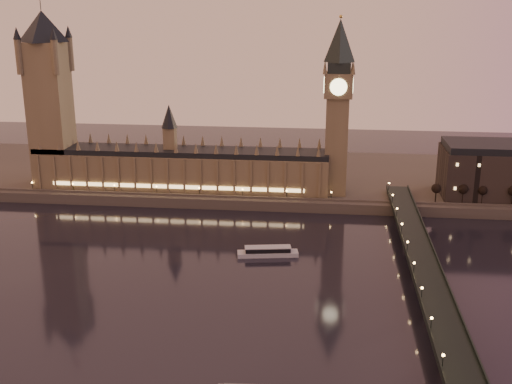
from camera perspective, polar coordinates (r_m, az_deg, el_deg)
ground at (r=282.31m, az=-4.06°, el=-8.12°), size 700.00×700.00×0.00m
far_embankment at (r=432.64m, az=3.75°, el=1.30°), size 560.00×130.00×6.00m
palace_of_westminster at (r=394.83m, az=-6.74°, el=2.50°), size 180.00×26.62×52.00m
victoria_tower at (r=411.91m, az=-17.97°, el=8.66°), size 31.68×31.68×118.00m
big_ben at (r=376.45m, az=7.29°, el=8.34°), size 17.68×17.68×104.00m
westminster_bridge at (r=279.34m, az=14.92°, el=-7.72°), size 13.20×260.00×15.30m
bare_tree_0 at (r=380.65m, az=15.66°, el=0.25°), size 5.39×5.39×10.95m
bare_tree_1 at (r=383.25m, az=17.74°, el=0.18°), size 5.39×5.39×10.95m
bare_tree_2 at (r=386.35m, az=19.79°, el=0.11°), size 5.39×5.39×10.95m
bare_tree_3 at (r=389.93m, az=21.80°, el=0.04°), size 5.39×5.39×10.95m
cruise_boat_a at (r=309.57m, az=1.06°, el=-5.33°), size 29.80×10.96×4.67m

